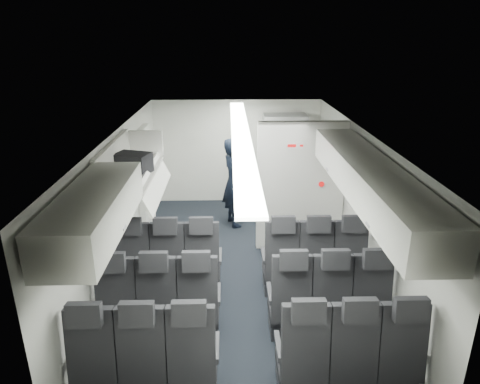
{
  "coord_description": "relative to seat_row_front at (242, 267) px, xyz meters",
  "views": [
    {
      "loc": [
        -0.16,
        -5.63,
        3.39
      ],
      "look_at": [
        0.0,
        0.4,
        1.15
      ],
      "focal_mm": 32.0,
      "sensor_mm": 36.0,
      "label": 1
    }
  ],
  "objects": [
    {
      "name": "cabin_shell",
      "position": [
        0.0,
        0.53,
        0.72
      ],
      "size": [
        3.41,
        6.01,
        2.16
      ],
      "color": "black",
      "rests_on": "ground"
    },
    {
      "name": "seat_row_front",
      "position": [
        0.0,
        0.0,
        0.0
      ],
      "size": [
        3.33,
        0.56,
        1.24
      ],
      "color": "#232326",
      "rests_on": "cabin_shell"
    },
    {
      "name": "seat_row_mid",
      "position": [
        0.0,
        -0.9,
        0.0
      ],
      "size": [
        3.33,
        0.56,
        1.24
      ],
      "color": "#232326",
      "rests_on": "cabin_shell"
    },
    {
      "name": "seat_row_rear",
      "position": [
        0.0,
        -1.8,
        0.0
      ],
      "size": [
        3.33,
        0.56,
        1.24
      ],
      "color": "#232326",
      "rests_on": "cabin_shell"
    },
    {
      "name": "overhead_bin_left_rear",
      "position": [
        -1.4,
        -1.47,
        1.46
      ],
      "size": [
        0.53,
        1.8,
        0.4
      ],
      "color": "silver",
      "rests_on": "cabin_shell"
    },
    {
      "name": "overhead_bin_left_front_open",
      "position": [
        -1.44,
        0.28,
        1.33
      ],
      "size": [
        0.64,
        1.7,
        0.72
      ],
      "color": "#9E9E93",
      "rests_on": "cabin_shell"
    },
    {
      "name": "overhead_bin_right_rear",
      "position": [
        1.4,
        -1.47,
        1.46
      ],
      "size": [
        0.53,
        1.8,
        0.4
      ],
      "color": "silver",
      "rests_on": "cabin_shell"
    },
    {
      "name": "overhead_bin_right_front",
      "position": [
        1.4,
        0.28,
        1.46
      ],
      "size": [
        0.53,
        1.7,
        0.4
      ],
      "color": "silver",
      "rests_on": "cabin_shell"
    },
    {
      "name": "bulkhead_partition",
      "position": [
        0.98,
        1.33,
        0.67
      ],
      "size": [
        1.4,
        0.15,
        2.13
      ],
      "color": "silver",
      "rests_on": "cabin_shell"
    },
    {
      "name": "galley_unit",
      "position": [
        0.95,
        3.25,
        0.55
      ],
      "size": [
        0.85,
        0.52,
        1.9
      ],
      "color": "#939399",
      "rests_on": "cabin_shell"
    },
    {
      "name": "boarding_door",
      "position": [
        -1.64,
        2.09,
        0.55
      ],
      "size": [
        0.12,
        1.27,
        1.86
      ],
      "color": "silver",
      "rests_on": "cabin_shell"
    },
    {
      "name": "flight_attendant",
      "position": [
        -0.08,
        2.3,
        0.43
      ],
      "size": [
        0.57,
        0.7,
        1.66
      ],
      "primitive_type": "imported",
      "rotation": [
        0.0,
        0.0,
        1.9
      ],
      "color": "black",
      "rests_on": "ground"
    },
    {
      "name": "carry_on_bag",
      "position": [
        -1.41,
        0.28,
        1.4
      ],
      "size": [
        0.51,
        0.43,
        0.26
      ],
      "primitive_type": "cube",
      "rotation": [
        0.0,
        0.0,
        -0.33
      ],
      "color": "black",
      "rests_on": "overhead_bin_left_front_open"
    },
    {
      "name": "papers",
      "position": [
        0.11,
        2.25,
        0.69
      ],
      "size": [
        0.18,
        0.04,
        0.13
      ],
      "primitive_type": "cube",
      "rotation": [
        0.0,
        0.0,
        -0.09
      ],
      "color": "white",
      "rests_on": "flight_attendant"
    }
  ]
}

